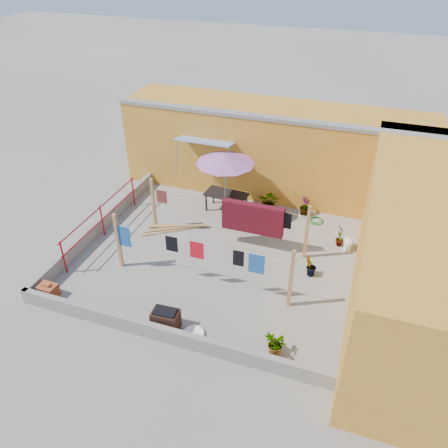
{
  "coord_description": "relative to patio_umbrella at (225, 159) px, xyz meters",
  "views": [
    {
      "loc": [
        3.68,
        -9.92,
        8.18
      ],
      "look_at": [
        0.1,
        0.3,
        0.98
      ],
      "focal_mm": 35.0,
      "sensor_mm": 36.0,
      "label": 1
    }
  ],
  "objects": [
    {
      "name": "brick_stack",
      "position": [
        -3.15,
        -5.49,
        -1.93
      ],
      "size": [
        0.51,
        0.38,
        0.43
      ],
      "color": "#B54F29",
      "rests_on": "ground"
    },
    {
      "name": "water_jug_b",
      "position": [
        4.25,
        -0.57,
        -1.94
      ],
      "size": [
        0.25,
        0.25,
        0.39
      ],
      "color": "white",
      "rests_on": "ground"
    },
    {
      "name": "wall_back",
      "position": [
        1.05,
        2.4,
        -0.5
      ],
      "size": [
        11.0,
        3.27,
        3.21
      ],
      "color": "gold",
      "rests_on": "ground"
    },
    {
      "name": "plant_back_a",
      "position": [
        1.4,
        0.7,
        -1.71
      ],
      "size": [
        0.77,
        0.68,
        0.81
      ],
      "primitive_type": "imported",
      "rotation": [
        0.0,
        0.0,
        -0.06
      ],
      "color": "#1D5F1B",
      "rests_on": "ground"
    },
    {
      "name": "white_basin",
      "position": [
        1.09,
        -5.49,
        -2.06
      ],
      "size": [
        0.54,
        0.54,
        0.09
      ],
      "color": "white",
      "rests_on": "ground"
    },
    {
      "name": "green_hose",
      "position": [
        3.08,
        0.61,
        -2.08
      ],
      "size": [
        0.52,
        0.52,
        0.08
      ],
      "color": "#186D23",
      "rests_on": "ground"
    },
    {
      "name": "patio_umbrella",
      "position": [
        0.0,
        0.0,
        0.0
      ],
      "size": [
        2.09,
        2.09,
        2.35
      ],
      "color": "gray",
      "rests_on": "ground"
    },
    {
      "name": "parapet_left",
      "position": [
        -3.53,
        -2.29,
        -1.89
      ],
      "size": [
        0.16,
        7.3,
        0.44
      ],
      "primitive_type": "cube",
      "color": "gray",
      "rests_on": "ground"
    },
    {
      "name": "red_railing",
      "position": [
        -3.3,
        -2.49,
        -1.39
      ],
      "size": [
        0.05,
        4.2,
        1.1
      ],
      "color": "#A7101C",
      "rests_on": "ground"
    },
    {
      "name": "plant_right_a",
      "position": [
        3.99,
        -0.55,
        -1.72
      ],
      "size": [
        0.48,
        0.49,
        0.78
      ],
      "primitive_type": "imported",
      "rotation": [
        0.0,
        0.0,
        2.29
      ],
      "color": "#1D5F1B",
      "rests_on": "ground"
    },
    {
      "name": "plant_right_b",
      "position": [
        3.37,
        -2.31,
        -1.79
      ],
      "size": [
        0.44,
        0.46,
        0.65
      ],
      "primitive_type": "imported",
      "rotation": [
        0.0,
        0.0,
        4.08
      ],
      "color": "#1D5F1B",
      "rests_on": "ground"
    },
    {
      "name": "outdoor_table",
      "position": [
        -0.06,
        0.26,
        -1.49
      ],
      "size": [
        1.52,
        0.86,
        0.69
      ],
      "color": "black",
      "rests_on": "ground"
    },
    {
      "name": "wall_right",
      "position": [
        5.75,
        -2.29,
        -0.51
      ],
      "size": [
        2.4,
        9.0,
        3.2
      ],
      "primitive_type": "cube",
      "color": "gold",
      "rests_on": "ground"
    },
    {
      "name": "plant_back_b",
      "position": [
        2.61,
        0.91,
        -1.78
      ],
      "size": [
        0.47,
        0.47,
        0.67
      ],
      "primitive_type": "imported",
      "rotation": [
        0.0,
        0.0,
        1.26
      ],
      "color": "#1D5F1B",
      "rests_on": "ground"
    },
    {
      "name": "water_jug_a",
      "position": [
        4.25,
        -0.73,
        -1.95
      ],
      "size": [
        0.23,
        0.23,
        0.36
      ],
      "color": "white",
      "rests_on": "ground"
    },
    {
      "name": "parapet_front",
      "position": [
        0.55,
        -5.87,
        -1.89
      ],
      "size": [
        8.3,
        0.16,
        0.44
      ],
      "primitive_type": "cube",
      "color": "gray",
      "rests_on": "ground"
    },
    {
      "name": "lumber_pile",
      "position": [
        -1.28,
        -1.46,
        -2.05
      ],
      "size": [
        1.93,
        1.28,
        0.13
      ],
      "color": "tan",
      "rests_on": "ground"
    },
    {
      "name": "clothesline_rig",
      "position": [
        1.23,
        -1.72,
        -1.09
      ],
      "size": [
        5.09,
        2.35,
        1.8
      ],
      "color": "tan",
      "rests_on": "ground"
    },
    {
      "name": "plant_right_c",
      "position": [
        3.11,
        -5.37,
        -1.81
      ],
      "size": [
        0.7,
        0.71,
        0.6
      ],
      "primitive_type": "imported",
      "rotation": [
        0.0,
        0.0,
        5.33
      ],
      "color": "#1D5F1B",
      "rests_on": "ground"
    },
    {
      "name": "ground",
      "position": [
        0.55,
        -2.29,
        -2.11
      ],
      "size": [
        80.0,
        80.0,
        0.0
      ],
      "primitive_type": "plane",
      "color": "#9E998E",
      "rests_on": "ground"
    },
    {
      "name": "brazier",
      "position": [
        0.36,
        -5.49,
        -1.83
      ],
      "size": [
        0.68,
        0.48,
        0.59
      ],
      "color": "black",
      "rests_on": "ground"
    }
  ]
}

